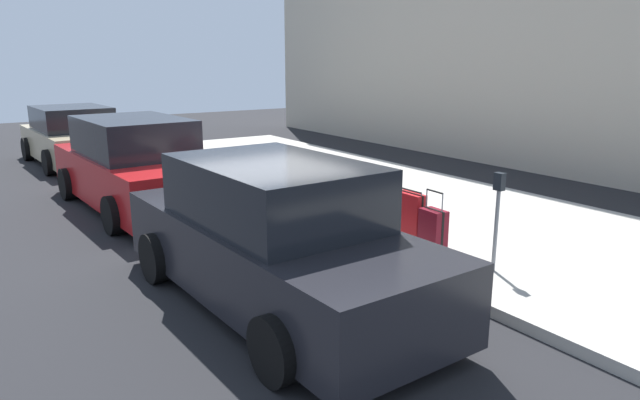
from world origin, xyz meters
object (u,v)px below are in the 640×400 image
(suitcase_maroon_0, at_px, (433,233))
(parked_car_red_1, at_px, (135,166))
(suitcase_silver_3, at_px, (362,212))
(suitcase_olive_4, at_px, (342,200))
(suitcase_navy_5, at_px, (327,194))
(suitcase_black_2, at_px, (387,215))
(parked_car_charcoal_0, at_px, (274,239))
(bollard_post, at_px, (272,175))
(parked_car_beige_2, at_px, (73,137))
(suitcase_red_1, at_px, (410,219))
(parking_meter, at_px, (498,208))
(fire_hydrant, at_px, (300,184))

(suitcase_maroon_0, xyz_separation_m, parked_car_red_1, (5.42, 2.42, 0.33))
(suitcase_maroon_0, distance_m, suitcase_silver_3, 1.54)
(suitcase_olive_4, relative_size, suitcase_navy_5, 0.74)
(suitcase_black_2, bearing_deg, parked_car_charcoal_0, 110.71)
(suitcase_navy_5, height_order, bollard_post, suitcase_navy_5)
(suitcase_silver_3, bearing_deg, parked_car_beige_2, 14.10)
(suitcase_red_1, xyz_separation_m, parked_car_charcoal_0, (-0.41, 2.46, 0.26))
(bollard_post, bearing_deg, parked_car_charcoal_0, 151.18)
(parking_meter, height_order, parked_car_beige_2, parked_car_beige_2)
(suitcase_maroon_0, relative_size, suitcase_silver_3, 1.19)
(suitcase_silver_3, bearing_deg, suitcase_maroon_0, -179.32)
(bollard_post, bearing_deg, suitcase_olive_4, -177.56)
(parked_car_charcoal_0, bearing_deg, suitcase_silver_3, -58.97)
(suitcase_olive_4, xyz_separation_m, parked_car_beige_2, (9.06, 2.35, 0.21))
(fire_hydrant, relative_size, parked_car_red_1, 0.15)
(bollard_post, bearing_deg, suitcase_black_2, -176.02)
(fire_hydrant, distance_m, parked_car_beige_2, 8.05)
(suitcase_red_1, bearing_deg, parked_car_red_1, 26.61)
(suitcase_black_2, xyz_separation_m, parking_meter, (-1.88, -0.18, 0.50))
(suitcase_navy_5, bearing_deg, parking_meter, -175.26)
(suitcase_silver_3, distance_m, parked_car_charcoal_0, 2.82)
(suitcase_olive_4, xyz_separation_m, parked_car_red_1, (3.38, 2.35, 0.28))
(suitcase_navy_5, xyz_separation_m, parked_car_red_1, (2.91, 2.38, 0.28))
(parked_car_charcoal_0, height_order, parked_car_red_1, parked_car_red_1)
(suitcase_maroon_0, bearing_deg, suitcase_red_1, -4.99)
(parking_meter, height_order, parked_car_charcoal_0, parked_car_charcoal_0)
(suitcase_black_2, bearing_deg, parked_car_beige_2, 13.86)
(fire_hydrant, distance_m, parking_meter, 4.29)
(fire_hydrant, bearing_deg, bollard_post, 10.73)
(suitcase_olive_4, distance_m, bollard_post, 2.18)
(suitcase_silver_3, bearing_deg, parked_car_red_1, 31.74)
(parked_car_beige_2, bearing_deg, fire_hydrant, -162.56)
(suitcase_olive_4, distance_m, parked_car_beige_2, 9.36)
(bollard_post, bearing_deg, parking_meter, -175.47)
(suitcase_black_2, distance_m, suitcase_navy_5, 1.47)
(bollard_post, bearing_deg, parked_car_beige_2, 18.18)
(suitcase_silver_3, height_order, suitcase_olive_4, suitcase_olive_4)
(suitcase_maroon_0, xyz_separation_m, suitcase_navy_5, (2.50, 0.03, 0.05))
(suitcase_red_1, distance_m, parked_car_charcoal_0, 2.51)
(bollard_post, bearing_deg, suitcase_silver_3, -177.05)
(suitcase_black_2, height_order, suitcase_olive_4, suitcase_olive_4)
(parked_car_beige_2, bearing_deg, parked_car_red_1, 180.00)
(suitcase_red_1, distance_m, parked_car_beige_2, 10.87)
(fire_hydrant, height_order, parked_car_beige_2, parked_car_beige_2)
(suitcase_red_1, relative_size, suitcase_black_2, 1.18)
(bollard_post, bearing_deg, suitcase_maroon_0, -177.88)
(bollard_post, distance_m, parked_car_red_1, 2.57)
(suitcase_maroon_0, height_order, parked_car_beige_2, parked_car_beige_2)
(suitcase_maroon_0, bearing_deg, suitcase_silver_3, 0.68)
(suitcase_navy_5, distance_m, fire_hydrant, 0.91)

